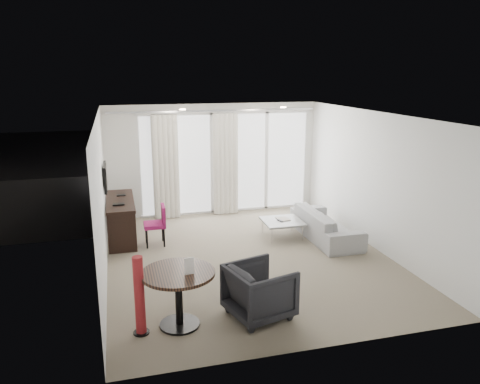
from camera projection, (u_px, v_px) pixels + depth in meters
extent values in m
cube|color=#706653|center=(248.00, 258.00, 8.57)|extent=(5.00, 6.00, 0.00)
cube|color=white|center=(249.00, 115.00, 7.91)|extent=(5.00, 6.00, 0.00)
cube|color=silver|center=(102.00, 199.00, 7.61)|extent=(0.00, 6.00, 2.60)
cube|color=silver|center=(375.00, 181.00, 8.87)|extent=(0.00, 6.00, 2.60)
cube|color=silver|center=(320.00, 250.00, 5.44)|extent=(5.00, 0.00, 2.60)
cylinder|color=#FFE0B2|center=(183.00, 109.00, 9.19)|extent=(0.12, 0.12, 0.02)
cylinder|color=#FFE0B2|center=(283.00, 107.00, 9.71)|extent=(0.12, 0.12, 0.02)
cylinder|color=maroon|center=(139.00, 296.00, 5.98)|extent=(0.22, 0.22, 1.07)
imported|color=black|center=(260.00, 291.00, 6.45)|extent=(1.01, 0.99, 0.75)
imported|color=gray|center=(326.00, 224.00, 9.52)|extent=(0.79, 2.01, 0.59)
cube|color=#4D4D50|center=(214.00, 198.00, 12.86)|extent=(5.60, 3.00, 0.12)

